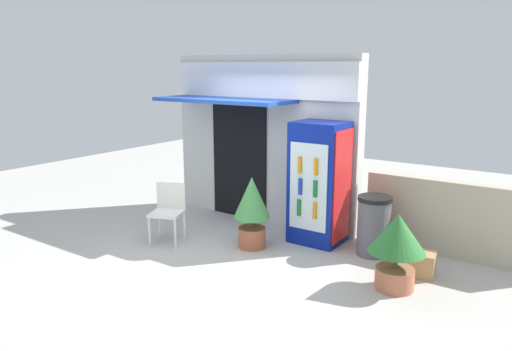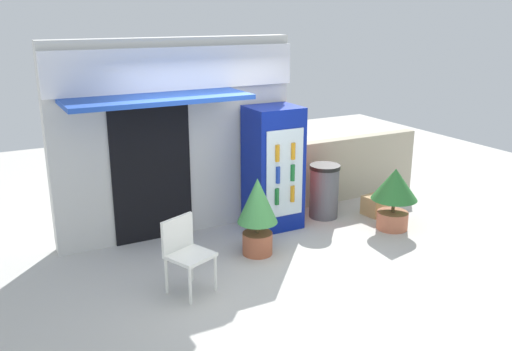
% 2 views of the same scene
% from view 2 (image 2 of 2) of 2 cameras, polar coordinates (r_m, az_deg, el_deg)
% --- Properties ---
extents(ground, '(16.00, 16.00, 0.00)m').
position_cam_2_polar(ground, '(6.97, -0.27, -9.79)').
color(ground, beige).
extents(storefront_building, '(3.49, 1.14, 2.79)m').
position_cam_2_polar(storefront_building, '(7.76, -8.50, 4.31)').
color(storefront_building, silver).
rests_on(storefront_building, ground).
extents(drink_cooler, '(0.76, 0.71, 1.82)m').
position_cam_2_polar(drink_cooler, '(8.03, 1.87, 0.80)').
color(drink_cooler, navy).
rests_on(drink_cooler, ground).
extents(plastic_chair, '(0.59, 0.59, 0.87)m').
position_cam_2_polar(plastic_chair, '(6.34, -7.43, -7.61)').
color(plastic_chair, white).
rests_on(plastic_chair, ground).
extents(potted_plant_near_shop, '(0.54, 0.54, 1.06)m').
position_cam_2_polar(potted_plant_near_shop, '(7.16, 0.16, -3.62)').
color(potted_plant_near_shop, '#AD5B3D').
rests_on(potted_plant_near_shop, ground).
extents(potted_plant_curbside, '(0.68, 0.68, 0.93)m').
position_cam_2_polar(potted_plant_curbside, '(8.26, 14.27, -1.64)').
color(potted_plant_curbside, '#BC6B4C').
rests_on(potted_plant_curbside, ground).
extents(trash_bin, '(0.47, 0.47, 0.85)m').
position_cam_2_polar(trash_bin, '(8.59, 7.13, -1.61)').
color(trash_bin, '#595960').
rests_on(trash_bin, ground).
extents(stone_boundary_wall, '(2.55, 0.20, 1.07)m').
position_cam_2_polar(stone_boundary_wall, '(9.56, 10.05, 0.84)').
color(stone_boundary_wall, '#B7AD93').
rests_on(stone_boundary_wall, ground).
extents(cardboard_box, '(0.37, 0.37, 0.31)m').
position_cam_2_polar(cardboard_box, '(8.90, 12.32, -3.08)').
color(cardboard_box, tan).
rests_on(cardboard_box, ground).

